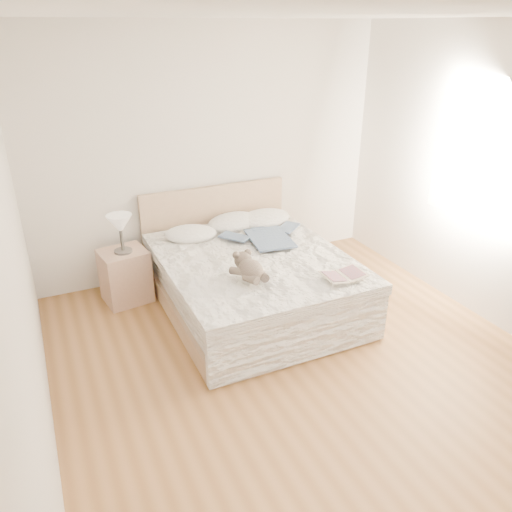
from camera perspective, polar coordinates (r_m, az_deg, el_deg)
name	(u,v)px	position (r m, az deg, el deg)	size (l,w,h in m)	color
floor	(308,371)	(4.33, 6.00, -12.89)	(4.00, 4.50, 0.00)	brown
ceiling	(328,14)	(3.42, 8.21, 25.67)	(4.00, 4.50, 0.00)	white
wall_back	(210,154)	(5.61, -5.24, 11.55)	(4.00, 0.02, 2.70)	silver
wall_left	(17,273)	(3.18, -25.67, -1.74)	(0.02, 4.50, 2.70)	silver
wall_right	(512,186)	(4.97, 27.25, 7.09)	(0.02, 4.50, 2.70)	silver
window	(486,167)	(5.11, 24.83, 9.19)	(0.02, 1.30, 1.10)	white
bed	(250,279)	(5.05, -0.67, -2.61)	(1.72, 2.14, 1.00)	tan
nightstand	(125,276)	(5.34, -14.70, -2.21)	(0.45, 0.40, 0.56)	tan
table_lamp	(120,226)	(5.09, -15.27, 3.35)	(0.29, 0.29, 0.40)	#4F4844
pillow_left	(191,234)	(5.30, -7.49, 2.54)	(0.54, 0.38, 0.16)	white
pillow_middle	(233,222)	(5.58, -2.61, 3.89)	(0.61, 0.43, 0.18)	white
pillow_right	(264,219)	(5.67, 0.97, 4.30)	(0.62, 0.43, 0.19)	white
blouse	(270,238)	(5.17, 1.58, 2.04)	(0.63, 0.67, 0.03)	#3A4C6B
photo_book	(196,235)	(5.29, -6.85, 2.41)	(0.34, 0.24, 0.03)	silver
childrens_book	(343,276)	(4.47, 9.93, -2.25)	(0.39, 0.26, 0.03)	beige
teddy_bear	(251,277)	(4.34, -0.58, -2.41)	(0.26, 0.37, 0.20)	brown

